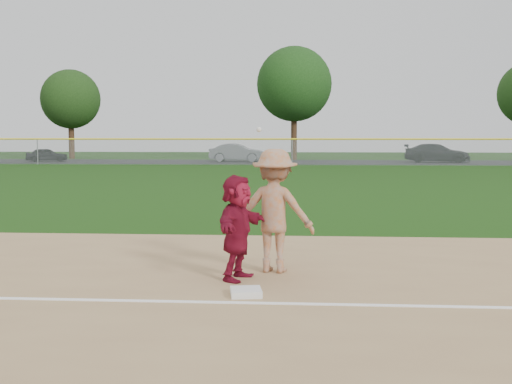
# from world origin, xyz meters

# --- Properties ---
(ground) EXTENTS (160.00, 160.00, 0.00)m
(ground) POSITION_xyz_m (0.00, 0.00, 0.00)
(ground) COLOR #153A0B
(ground) RESTS_ON ground
(foul_line) EXTENTS (60.00, 0.10, 0.01)m
(foul_line) POSITION_xyz_m (0.00, -0.80, 0.03)
(foul_line) COLOR white
(foul_line) RESTS_ON infield_dirt
(parking_asphalt) EXTENTS (120.00, 10.00, 0.01)m
(parking_asphalt) POSITION_xyz_m (0.00, 46.00, 0.01)
(parking_asphalt) COLOR black
(parking_asphalt) RESTS_ON ground
(first_base) EXTENTS (0.49, 0.49, 0.10)m
(first_base) POSITION_xyz_m (-0.00, -0.39, 0.07)
(first_base) COLOR white
(first_base) RESTS_ON infield_dirt
(base_runner) EXTENTS (0.93, 1.58, 1.62)m
(base_runner) POSITION_xyz_m (-0.22, 0.61, 0.83)
(base_runner) COLOR maroon
(base_runner) RESTS_ON infield_dirt
(car_left) EXTENTS (3.75, 2.44, 1.19)m
(car_left) POSITION_xyz_m (-21.27, 44.96, 0.60)
(car_left) COLOR black
(car_left) RESTS_ON parking_asphalt
(car_mid) EXTENTS (4.77, 1.69, 1.57)m
(car_mid) POSITION_xyz_m (-4.86, 46.18, 0.79)
(car_mid) COLOR slate
(car_mid) RESTS_ON parking_asphalt
(car_right) EXTENTS (5.69, 3.00, 1.57)m
(car_right) POSITION_xyz_m (12.10, 45.86, 0.80)
(car_right) COLOR black
(car_right) RESTS_ON parking_asphalt
(first_base_play) EXTENTS (1.42, 1.24, 2.35)m
(first_base_play) POSITION_xyz_m (0.32, 1.23, 1.02)
(first_base_play) COLOR gray
(first_base_play) RESTS_ON infield_dirt
(outfield_fence) EXTENTS (110.00, 0.12, 110.00)m
(outfield_fence) POSITION_xyz_m (0.00, 40.00, 1.96)
(outfield_fence) COLOR #999EA0
(outfield_fence) RESTS_ON ground
(tree_1) EXTENTS (5.80, 5.80, 8.75)m
(tree_1) POSITION_xyz_m (-22.00, 53.00, 5.83)
(tree_1) COLOR #372114
(tree_1) RESTS_ON ground
(tree_2) EXTENTS (7.00, 7.00, 10.58)m
(tree_2) POSITION_xyz_m (0.00, 51.50, 7.06)
(tree_2) COLOR #342013
(tree_2) RESTS_ON ground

